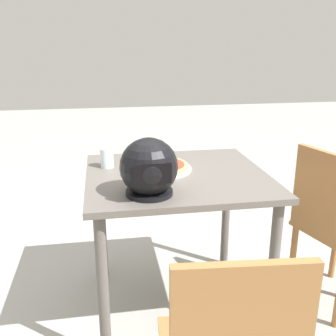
{
  "coord_description": "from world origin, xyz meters",
  "views": [
    {
      "loc": [
        0.36,
        1.85,
        1.42
      ],
      "look_at": [
        0.04,
        -0.04,
        0.8
      ],
      "focal_mm": 42.14,
      "sensor_mm": 36.0,
      "label": 1
    }
  ],
  "objects_px": {
    "pizza": "(159,165)",
    "motorcycle_helmet": "(149,168)",
    "chair_side": "(332,222)",
    "drinking_glass": "(107,158)",
    "dining_table": "(176,194)"
  },
  "relations": [
    {
      "from": "chair_side",
      "to": "dining_table",
      "type": "bearing_deg",
      "value": -9.09
    },
    {
      "from": "drinking_glass",
      "to": "pizza",
      "type": "bearing_deg",
      "value": 160.41
    },
    {
      "from": "pizza",
      "to": "motorcycle_helmet",
      "type": "xyz_separation_m",
      "value": [
        0.09,
        0.33,
        0.09
      ]
    },
    {
      "from": "motorcycle_helmet",
      "to": "drinking_glass",
      "type": "xyz_separation_m",
      "value": [
        0.17,
        -0.42,
        -0.07
      ]
    },
    {
      "from": "pizza",
      "to": "chair_side",
      "type": "bearing_deg",
      "value": 167.28
    },
    {
      "from": "pizza",
      "to": "motorcycle_helmet",
      "type": "bearing_deg",
      "value": 74.38
    },
    {
      "from": "drinking_glass",
      "to": "chair_side",
      "type": "height_order",
      "value": "chair_side"
    },
    {
      "from": "dining_table",
      "to": "chair_side",
      "type": "bearing_deg",
      "value": 170.91
    },
    {
      "from": "chair_side",
      "to": "pizza",
      "type": "bearing_deg",
      "value": -12.72
    },
    {
      "from": "drinking_glass",
      "to": "chair_side",
      "type": "bearing_deg",
      "value": 165.67
    },
    {
      "from": "dining_table",
      "to": "pizza",
      "type": "height_order",
      "value": "pizza"
    },
    {
      "from": "drinking_glass",
      "to": "motorcycle_helmet",
      "type": "bearing_deg",
      "value": 112.09
    },
    {
      "from": "motorcycle_helmet",
      "to": "chair_side",
      "type": "height_order",
      "value": "motorcycle_helmet"
    },
    {
      "from": "pizza",
      "to": "motorcycle_helmet",
      "type": "height_order",
      "value": "motorcycle_helmet"
    },
    {
      "from": "motorcycle_helmet",
      "to": "drinking_glass",
      "type": "bearing_deg",
      "value": -67.91
    }
  ]
}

